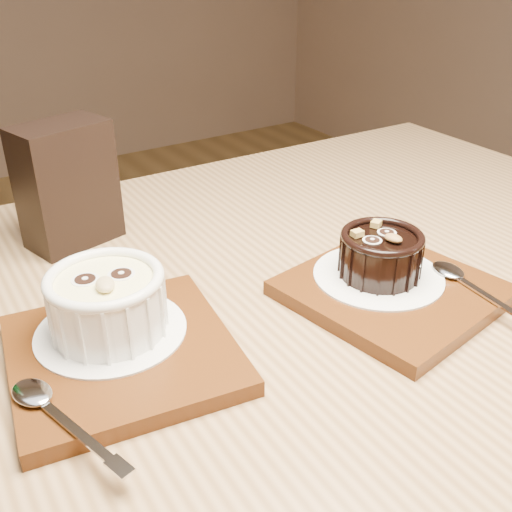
% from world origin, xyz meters
% --- Properties ---
extents(table, '(1.22, 0.83, 0.75)m').
position_xyz_m(table, '(-0.02, -0.11, 0.66)').
color(table, olive).
rests_on(table, ground).
extents(tray_left, '(0.21, 0.21, 0.01)m').
position_xyz_m(tray_left, '(-0.13, -0.10, 0.76)').
color(tray_left, '#562A0E').
rests_on(tray_left, table).
extents(doily_left, '(0.13, 0.13, 0.00)m').
position_xyz_m(doily_left, '(-0.13, -0.08, 0.77)').
color(doily_left, white).
rests_on(doily_left, tray_left).
extents(ramekin_white, '(0.10, 0.10, 0.06)m').
position_xyz_m(ramekin_white, '(-0.13, -0.08, 0.80)').
color(ramekin_white, white).
rests_on(ramekin_white, doily_left).
extents(spoon_left, '(0.06, 0.14, 0.01)m').
position_xyz_m(spoon_left, '(-0.20, -0.16, 0.77)').
color(spoon_left, silver).
rests_on(spoon_left, tray_left).
extents(tray_right, '(0.21, 0.21, 0.01)m').
position_xyz_m(tray_right, '(0.13, -0.16, 0.76)').
color(tray_right, '#562A0E').
rests_on(tray_right, table).
extents(doily_right, '(0.13, 0.13, 0.00)m').
position_xyz_m(doily_right, '(0.13, -0.14, 0.77)').
color(doily_right, white).
rests_on(doily_right, tray_right).
extents(ramekin_dark, '(0.08, 0.08, 0.05)m').
position_xyz_m(ramekin_dark, '(0.13, -0.14, 0.79)').
color(ramekin_dark, black).
rests_on(ramekin_dark, doily_right).
extents(spoon_right, '(0.04, 0.14, 0.01)m').
position_xyz_m(spoon_right, '(0.18, -0.21, 0.77)').
color(spoon_right, silver).
rests_on(spoon_right, tray_right).
extents(condiment_stand, '(0.11, 0.08, 0.14)m').
position_xyz_m(condiment_stand, '(-0.10, 0.14, 0.82)').
color(condiment_stand, black).
rests_on(condiment_stand, table).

